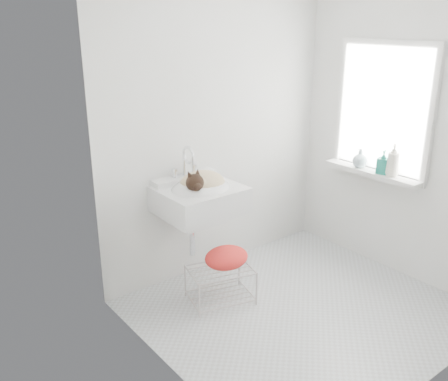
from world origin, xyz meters
TOP-DOWN VIEW (x-y plane):
  - floor at (0.00, 0.00)m, footprint 2.20×2.00m
  - back_wall at (0.00, 1.00)m, footprint 2.20×0.02m
  - right_wall at (1.10, 0.00)m, footprint 0.02×2.00m
  - left_wall at (-1.10, 0.00)m, footprint 0.02×2.00m
  - window_glass at (1.09, 0.20)m, footprint 0.01×0.80m
  - window_frame at (1.07, 0.20)m, footprint 0.04×0.90m
  - windowsill at (1.01, 0.20)m, footprint 0.16×0.88m
  - sink at (-0.38, 0.74)m, footprint 0.61×0.53m
  - faucet at (-0.38, 0.92)m, footprint 0.22×0.16m
  - cat at (-0.37, 0.72)m, footprint 0.43×0.37m
  - wire_rack at (-0.38, 0.48)m, footprint 0.53×0.43m
  - towel at (-0.33, 0.48)m, footprint 0.36×0.26m
  - bottle_a at (1.00, 0.01)m, footprint 0.12×0.12m
  - bottle_b at (1.00, 0.10)m, footprint 0.11×0.11m
  - bottle_c at (1.00, 0.33)m, footprint 0.18×0.18m

SIDE VIEW (x-z plane):
  - floor at x=0.00m, z-range -0.01..0.01m
  - wire_rack at x=-0.38m, z-range 0.01..0.29m
  - towel at x=-0.33m, z-range 0.23..0.38m
  - windowsill at x=1.01m, z-range 0.81..0.85m
  - sink at x=-0.38m, z-range 0.73..0.97m
  - bottle_a at x=1.00m, z-range 0.74..0.96m
  - bottle_b at x=1.00m, z-range 0.75..0.95m
  - bottle_c at x=1.00m, z-range 0.77..0.93m
  - cat at x=-0.37m, z-range 0.77..1.01m
  - faucet at x=-0.38m, z-range 0.88..1.10m
  - back_wall at x=0.00m, z-range 0.00..2.50m
  - right_wall at x=1.10m, z-range 0.00..2.50m
  - left_wall at x=-1.10m, z-range 0.00..2.50m
  - window_glass at x=1.09m, z-range 0.85..1.85m
  - window_frame at x=1.07m, z-range 0.80..1.90m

